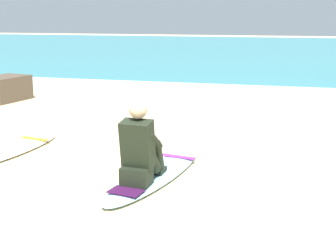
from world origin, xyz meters
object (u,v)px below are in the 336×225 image
surfboard_main (156,174)px  surfer_seated (140,150)px  shoreline_rock (5,89)px  surfboard_spare_near (9,151)px

surfboard_main → surfer_seated: 0.55m
surfboard_main → surfer_seated: bearing=-102.4°
shoreline_rock → surfboard_main: bearing=-40.8°
surfer_seated → surfboard_spare_near: surfer_seated is taller
shoreline_rock → surfer_seated: bearing=-43.7°
surfboard_main → surfer_seated: size_ratio=2.53×
surfboard_spare_near → shoreline_rock: (-2.47, 3.70, 0.24)m
surfboard_main → surfboard_spare_near: (-2.32, 0.43, 0.00)m
surfer_seated → shoreline_rock: bearing=136.3°
surfboard_main → surfboard_spare_near: same height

